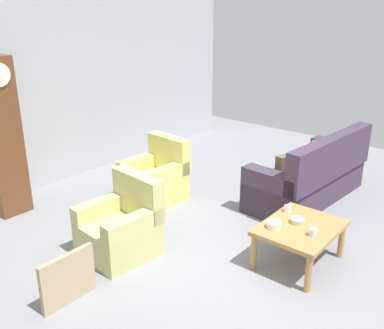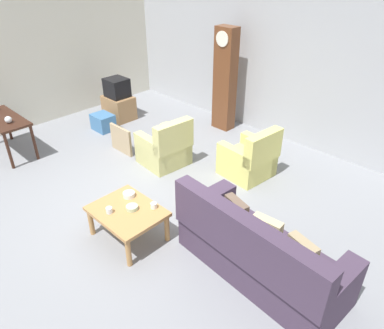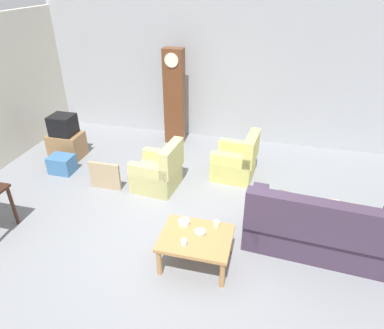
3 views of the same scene
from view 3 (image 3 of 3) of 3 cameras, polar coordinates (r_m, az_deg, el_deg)
name	(u,v)px [view 3 (image 3 of 3)]	position (r m, az deg, el deg)	size (l,w,h in m)	color
ground_plane	(183,229)	(5.51, -1.52, -10.72)	(10.40, 10.40, 0.00)	gray
garage_door_wall	(225,71)	(7.96, 5.52, 15.28)	(8.40, 0.16, 3.20)	#ADAFB5
couch_floral	(320,231)	(5.26, 20.65, -10.36)	(2.16, 1.03, 1.04)	#423347
armchair_olive_near	(159,173)	(6.35, -5.60, -1.39)	(0.85, 0.83, 0.92)	#CCC67A
armchair_olive_far	(236,162)	(6.72, 7.42, 0.36)	(0.86, 0.83, 0.92)	#DED86F
coffee_table_wood	(196,240)	(4.72, 0.68, -12.55)	(0.96, 0.76, 0.47)	#B27F47
grandfather_clock	(174,97)	(7.81, -2.95, 11.14)	(0.44, 0.30, 2.16)	brown
tv_stand_cabinet	(67,145)	(7.88, -20.16, 3.03)	(0.68, 0.52, 0.54)	#997047
tv_crt	(63,125)	(7.69, -20.78, 6.21)	(0.48, 0.44, 0.42)	black
framed_picture_leaning	(105,176)	(6.50, -14.36, -1.87)	(0.60, 0.05, 0.53)	tan
storage_box_blue	(62,164)	(7.34, -20.91, 0.06)	(0.47, 0.37, 0.35)	teal
cup_white_porcelain	(216,224)	(4.83, 4.10, -9.85)	(0.08, 0.08, 0.08)	white
cup_blue_rimmed	(184,243)	(4.53, -1.37, -12.91)	(0.08, 0.08, 0.08)	silver
bowl_white_stacked	(184,222)	(4.85, -1.32, -9.64)	(0.16, 0.16, 0.07)	white
bowl_shallow_green	(200,233)	(4.69, 1.34, -11.30)	(0.16, 0.16, 0.05)	#B2C69E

